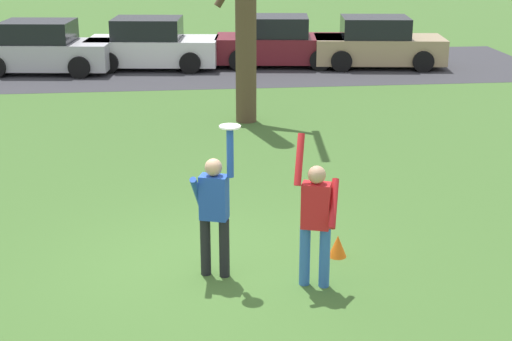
% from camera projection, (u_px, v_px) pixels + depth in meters
% --- Properties ---
extents(ground_plane, '(120.00, 120.00, 0.00)m').
position_uv_depth(ground_plane, '(205.00, 266.00, 10.54)').
color(ground_plane, '#426B2D').
extents(person_catcher, '(0.58, 0.48, 2.08)m').
position_uv_depth(person_catcher, '(214.00, 207.00, 9.98)').
color(person_catcher, black).
rests_on(person_catcher, ground_plane).
extents(person_defender, '(0.62, 0.56, 2.04)m').
position_uv_depth(person_defender, '(316.00, 216.00, 9.70)').
color(person_defender, '#3366B7').
rests_on(person_defender, ground_plane).
extents(frisbee_disc, '(0.27, 0.27, 0.02)m').
position_uv_depth(frisbee_disc, '(230.00, 127.00, 9.58)').
color(frisbee_disc, white).
rests_on(frisbee_disc, person_catcher).
extents(parked_car_silver, '(4.30, 2.43, 1.59)m').
position_uv_depth(parked_car_silver, '(43.00, 49.00, 23.51)').
color(parked_car_silver, '#BCBCC1').
rests_on(parked_car_silver, ground_plane).
extents(parked_car_white, '(4.30, 2.43, 1.59)m').
position_uv_depth(parked_car_white, '(152.00, 45.00, 24.18)').
color(parked_car_white, white).
rests_on(parked_car_white, ground_plane).
extents(parked_car_maroon, '(4.30, 2.43, 1.59)m').
position_uv_depth(parked_car_maroon, '(278.00, 43.00, 24.61)').
color(parked_car_maroon, maroon).
rests_on(parked_car_maroon, ground_plane).
extents(parked_car_tan, '(4.30, 2.43, 1.59)m').
position_uv_depth(parked_car_tan, '(378.00, 44.00, 24.42)').
color(parked_car_tan, tan).
rests_on(parked_car_tan, ground_plane).
extents(parking_strip, '(20.78, 6.40, 0.01)m').
position_uv_depth(parking_strip, '(215.00, 68.00, 24.41)').
color(parking_strip, '#38383D').
rests_on(parking_strip, ground_plane).
extents(field_cone_orange, '(0.26, 0.26, 0.32)m').
position_uv_depth(field_cone_orange, '(338.00, 246.00, 10.81)').
color(field_cone_orange, orange).
rests_on(field_cone_orange, ground_plane).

